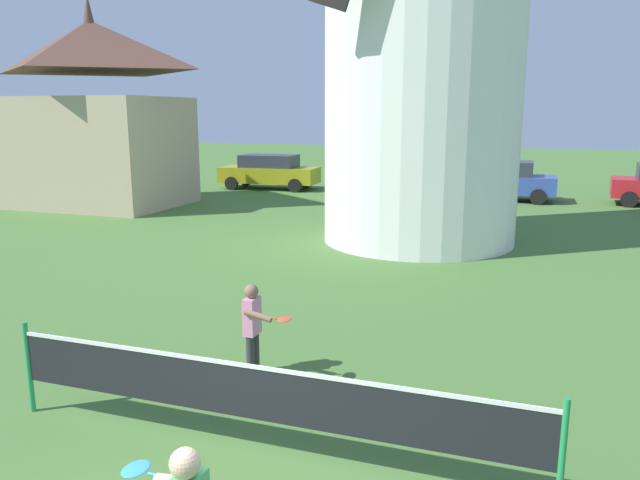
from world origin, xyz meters
TOP-DOWN VIEW (x-y plane):
  - tennis_net at (-0.16, 1.76)m, footprint 5.84×0.06m
  - player_far at (-1.01, 3.55)m, footprint 0.72×0.51m
  - parked_car_mustard at (-8.99, 22.19)m, footprint 4.54×2.07m
  - parked_car_cream at (-3.40, 21.49)m, footprint 4.42×2.09m
  - parked_car_blue at (1.29, 21.87)m, footprint 4.07×1.89m
  - chapel at (-13.04, 15.59)m, footprint 6.30×4.63m

SIDE VIEW (x-z plane):
  - tennis_net at x=-0.16m, z-range 0.14..1.24m
  - player_far at x=-1.01m, z-range 0.08..1.33m
  - parked_car_blue at x=1.29m, z-range 0.03..1.59m
  - parked_car_cream at x=-3.40m, z-range 0.03..1.59m
  - parked_car_mustard at x=-8.99m, z-range 0.03..1.59m
  - chapel at x=-13.04m, z-range -0.52..7.08m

